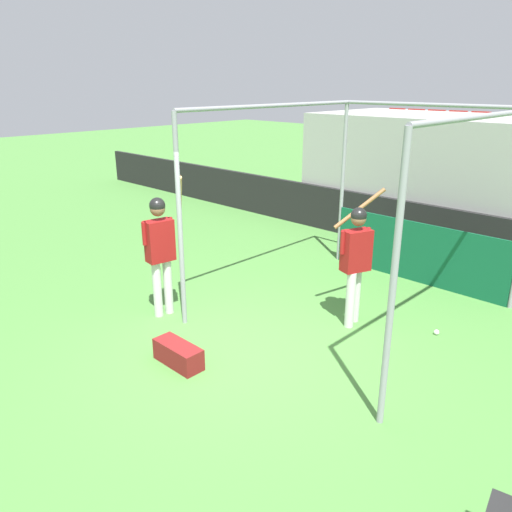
% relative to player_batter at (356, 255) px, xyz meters
% --- Properties ---
extents(ground_plane, '(60.00, 60.00, 0.00)m').
position_rel_player_batter_xyz_m(ground_plane, '(-0.55, -1.80, -1.06)').
color(ground_plane, '#477F38').
extents(outfield_wall, '(24.00, 0.12, 1.02)m').
position_rel_player_batter_xyz_m(outfield_wall, '(-0.55, 3.74, -0.55)').
color(outfield_wall, black).
rests_on(outfield_wall, ground).
extents(bleacher_section, '(7.05, 3.20, 2.70)m').
position_rel_player_batter_xyz_m(bleacher_section, '(-0.55, 5.40, 0.29)').
color(bleacher_section, '#9E9E99').
rests_on(bleacher_section, ground).
extents(batting_cage, '(3.35, 3.96, 3.05)m').
position_rel_player_batter_xyz_m(batting_cage, '(-0.14, 1.33, 0.29)').
color(batting_cage, gray).
rests_on(batting_cage, ground).
extents(player_batter, '(0.61, 0.92, 1.93)m').
position_rel_player_batter_xyz_m(player_batter, '(0.00, 0.00, 0.00)').
color(player_batter, silver).
rests_on(player_batter, ground).
extents(player_waiting, '(0.52, 0.78, 2.14)m').
position_rel_player_batter_xyz_m(player_waiting, '(-2.23, -1.73, 0.05)').
color(player_waiting, silver).
rests_on(player_waiting, ground).
extents(equipment_bag, '(0.70, 0.28, 0.28)m').
position_rel_player_batter_xyz_m(equipment_bag, '(-0.92, -2.48, -0.92)').
color(equipment_bag, maroon).
rests_on(equipment_bag, ground).
extents(baseball, '(0.07, 0.07, 0.07)m').
position_rel_player_batter_xyz_m(baseball, '(1.07, 0.53, -1.02)').
color(baseball, white).
rests_on(baseball, ground).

